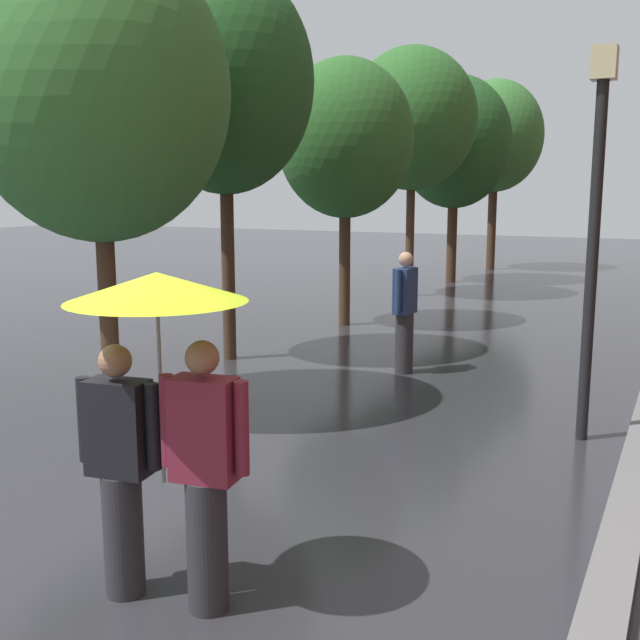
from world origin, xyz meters
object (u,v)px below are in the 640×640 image
Objects in this scene: street_tree_0 at (98,91)px; street_tree_4 at (455,143)px; street_tree_2 at (345,139)px; street_tree_3 at (412,119)px; street_tree_1 at (224,82)px; pedestrian_walking_midground at (405,311)px; couple_under_umbrella at (160,389)px; street_tree_5 at (495,137)px; street_lamp_post at (595,216)px.

street_tree_4 is (-0.12, 14.30, 0.21)m from street_tree_0.
street_tree_3 is at bearing 93.21° from street_tree_2.
street_tree_4 is (0.20, 11.26, -0.28)m from street_tree_1.
street_tree_2 is 4.79m from pedestrian_walking_midground.
couple_under_umbrella is at bearing -43.96° from street_tree_0.
couple_under_umbrella is 1.22× the size of pedestrian_walking_midground.
pedestrian_walking_midground is at bearing -52.87° from street_tree_2.
street_tree_5 reaches higher than street_tree_1.
street_tree_1 is 1.02× the size of street_tree_4.
street_tree_1 reaches higher than couple_under_umbrella.
street_tree_4 is 17.89m from couple_under_umbrella.
street_tree_2 is 2.37× the size of couple_under_umbrella.
street_tree_0 is at bearing -84.00° from street_tree_1.
street_tree_2 is 11.75m from street_tree_5.
street_tree_1 is 3.35× the size of pedestrian_walking_midground.
street_tree_4 is at bearing 89.00° from street_tree_1.
pedestrian_walking_midground is (2.77, 0.36, -3.30)m from street_tree_1.
street_tree_2 is 1.26× the size of street_lamp_post.
street_tree_0 is 11.00m from street_tree_3.
street_lamp_post is 3.65m from pedestrian_walking_midground.
street_tree_3 is 14.77m from couple_under_umbrella.
street_tree_3 is 11.11m from street_lamp_post.
street_tree_5 is (0.16, 4.00, 0.40)m from street_tree_4.
street_tree_1 is 3.61m from street_tree_2.
pedestrian_walking_midground is (2.41, -14.90, -3.42)m from street_tree_5.
street_tree_3 is (-0.20, 10.98, 0.58)m from street_tree_0.
street_tree_1 reaches higher than street_lamp_post.
couple_under_umbrella is 6.55m from pedestrian_walking_midground.
street_tree_4 reaches higher than street_tree_0.
couple_under_umbrella is at bearing -76.37° from street_tree_3.
couple_under_umbrella is at bearing -83.32° from pedestrian_walking_midground.
street_tree_3 reaches higher than street_tree_4.
street_tree_1 reaches higher than street_tree_2.
street_tree_3 is at bearing 91.07° from street_tree_0.
street_tree_1 is at bearing -172.66° from pedestrian_walking_midground.
street_tree_5 is (0.24, 7.31, 0.03)m from street_tree_3.
street_tree_5 is at bearing 99.19° from pedestrian_walking_midground.
couple_under_umbrella is (3.33, -17.39, -2.51)m from street_tree_4.
street_tree_4 is 2.70× the size of couple_under_umbrella.
street_tree_3 is 3.34m from street_tree_4.
street_tree_1 reaches higher than street_tree_0.
street_tree_2 is 0.84× the size of street_tree_3.
couple_under_umbrella is at bearing -79.16° from street_tree_4.
street_lamp_post is at bearing -60.57° from street_tree_3.
street_tree_4 is at bearing 88.59° from street_tree_3.
street_lamp_post is at bearing -16.12° from street_tree_1.
street_tree_0 is 3.08× the size of pedestrian_walking_midground.
couple_under_umbrella is (3.16, -9.66, -2.15)m from street_tree_2.
street_tree_3 is (0.11, 7.94, 0.09)m from street_tree_1.
street_lamp_post is (5.29, -12.85, -1.56)m from street_tree_4.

